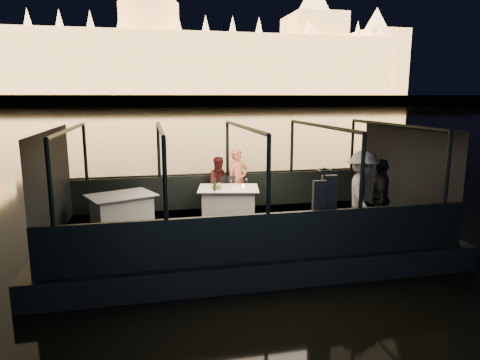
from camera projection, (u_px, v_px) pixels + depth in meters
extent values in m
plane|color=black|center=(158.00, 114.00, 86.61)|extent=(500.00, 500.00, 0.00)
cube|color=black|center=(244.00, 249.00, 9.84)|extent=(8.60, 4.40, 1.00)
cube|color=black|center=(244.00, 229.00, 9.75)|extent=(8.00, 4.00, 0.04)
cube|color=black|center=(228.00, 191.00, 11.57)|extent=(8.00, 0.08, 0.90)
cube|color=black|center=(268.00, 237.00, 7.74)|extent=(8.00, 0.08, 0.90)
cube|color=#423D33|center=(151.00, 102.00, 211.17)|extent=(400.00, 140.00, 6.00)
cube|color=silver|center=(228.00, 203.00, 10.50)|extent=(1.63, 1.32, 0.77)
cube|color=beige|center=(122.00, 210.00, 9.81)|extent=(1.72, 1.52, 0.76)
cube|color=black|center=(221.00, 196.00, 11.00)|extent=(0.53, 0.53, 0.91)
cube|color=black|center=(237.00, 196.00, 10.99)|extent=(0.56, 0.56, 0.93)
imported|color=#D36B4C|center=(238.00, 182.00, 11.20)|extent=(0.69, 0.57, 1.63)
imported|color=#391010|center=(220.00, 183.00, 11.11)|extent=(0.69, 0.54, 1.43)
imported|color=silver|center=(362.00, 197.00, 9.11)|extent=(1.11, 1.37, 1.86)
imported|color=black|center=(380.00, 197.00, 9.10)|extent=(0.81, 1.07, 1.68)
cylinder|color=#173D16|center=(215.00, 185.00, 10.04)|extent=(0.08, 0.08, 0.30)
cylinder|color=brown|center=(217.00, 187.00, 10.29)|extent=(0.24, 0.24, 0.09)
cylinder|color=#FF9F3F|center=(244.00, 187.00, 10.35)|extent=(0.06, 0.06, 0.08)
cylinder|color=silver|center=(249.00, 189.00, 10.27)|extent=(0.30, 0.30, 0.02)
cylinder|color=silver|center=(220.00, 188.00, 10.33)|extent=(0.29, 0.29, 0.01)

